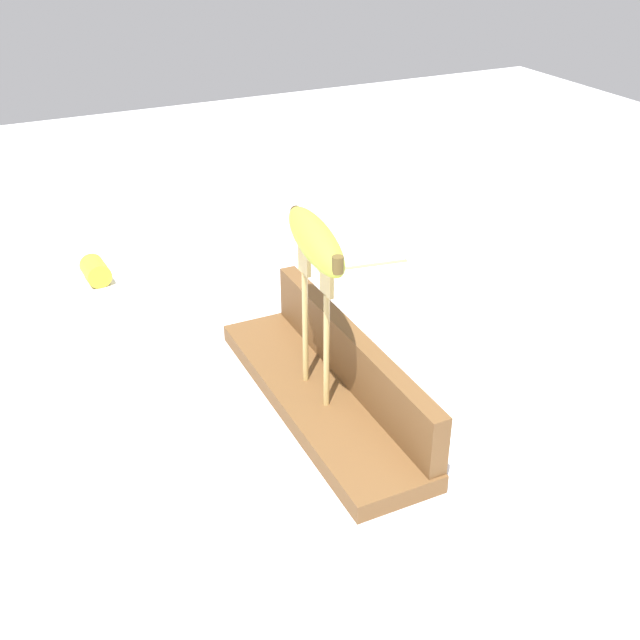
{
  "coord_description": "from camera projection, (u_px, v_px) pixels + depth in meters",
  "views": [
    {
      "loc": [
        0.7,
        -0.34,
        0.57
      ],
      "look_at": [
        0.0,
        0.0,
        0.12
      ],
      "focal_mm": 43.22,
      "sensor_mm": 36.0,
      "label": 1
    }
  ],
  "objects": [
    {
      "name": "ground_plane",
      "position": [
        320.0,
        405.0,
        0.96
      ],
      "size": [
        3.0,
        3.0,
        0.0
      ],
      "primitive_type": "plane",
      "color": "silver"
    },
    {
      "name": "wooden_board",
      "position": [
        320.0,
        398.0,
        0.95
      ],
      "size": [
        0.4,
        0.11,
        0.02
      ],
      "primitive_type": "cube",
      "color": "brown",
      "rests_on": "ground"
    },
    {
      "name": "board_backstop",
      "position": [
        352.0,
        357.0,
        0.95
      ],
      "size": [
        0.39,
        0.02,
        0.07
      ],
      "primitive_type": "cube",
      "color": "brown",
      "rests_on": "wooden_board"
    },
    {
      "name": "fork_stand_center",
      "position": [
        315.0,
        313.0,
        0.89
      ],
      "size": [
        0.08,
        0.01,
        0.19
      ],
      "color": "tan",
      "rests_on": "wooden_board"
    },
    {
      "name": "banana_raised_center",
      "position": [
        315.0,
        240.0,
        0.84
      ],
      "size": [
        0.19,
        0.07,
        0.04
      ],
      "color": "#B2C138",
      "rests_on": "fork_stand_center"
    },
    {
      "name": "fork_fallen_far",
      "position": [
        351.0,
        266.0,
        1.3
      ],
      "size": [
        0.04,
        0.16,
        0.01
      ],
      "color": "tan",
      "rests_on": "ground"
    },
    {
      "name": "banana_chunk_near",
      "position": [
        95.0,
        271.0,
        1.25
      ],
      "size": [
        0.06,
        0.04,
        0.04
      ],
      "color": "yellow",
      "rests_on": "ground"
    }
  ]
}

